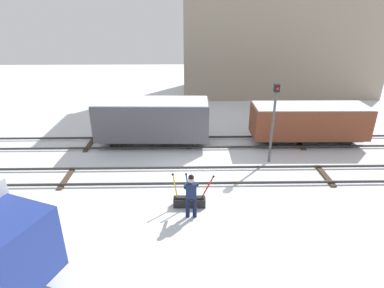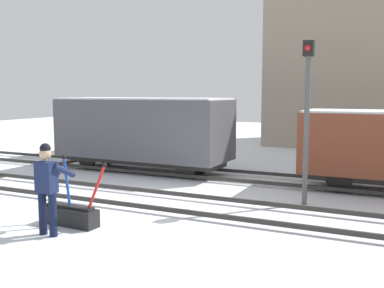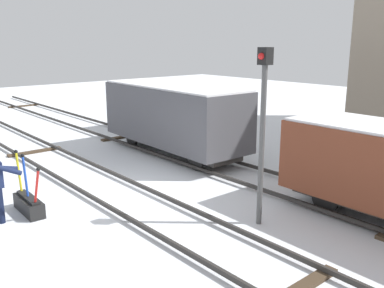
% 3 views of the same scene
% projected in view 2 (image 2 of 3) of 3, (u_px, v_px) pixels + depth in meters
% --- Properties ---
extents(ground_plane, '(60.00, 60.00, 0.00)m').
position_uv_depth(ground_plane, '(142.00, 203.00, 10.77)').
color(ground_plane, silver).
extents(track_main_line, '(44.00, 1.94, 0.18)m').
position_uv_depth(track_main_line, '(142.00, 198.00, 10.76)').
color(track_main_line, '#2D2B28').
rests_on(track_main_line, ground_plane).
extents(track_siding_near, '(44.00, 1.94, 0.18)m').
position_uv_depth(track_siding_near, '(203.00, 173.00, 14.14)').
color(track_siding_near, '#2D2B28').
rests_on(track_siding_near, ground_plane).
extents(switch_lever_frame, '(1.61, 0.39, 1.45)m').
position_uv_depth(switch_lever_frame, '(70.00, 213.00, 8.91)').
color(switch_lever_frame, black).
rests_on(switch_lever_frame, ground_plane).
extents(rail_worker, '(0.54, 0.68, 1.77)m').
position_uv_depth(rail_worker, '(48.00, 184.00, 8.21)').
color(rail_worker, '#111831').
rests_on(rail_worker, ground_plane).
extents(signal_post, '(0.24, 0.32, 3.91)m').
position_uv_depth(signal_post, '(307.00, 106.00, 10.33)').
color(signal_post, '#4C4C4C').
rests_on(signal_post, ground_plane).
extents(freight_car_near_switch, '(6.12, 2.29, 2.54)m').
position_uv_depth(freight_car_near_switch, '(142.00, 130.00, 14.95)').
color(freight_car_near_switch, '#2D2B28').
rests_on(freight_car_near_switch, ground_plane).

